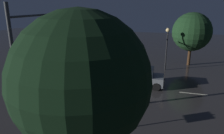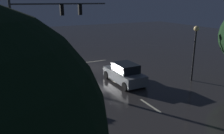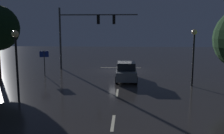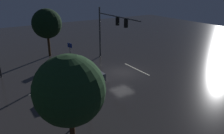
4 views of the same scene
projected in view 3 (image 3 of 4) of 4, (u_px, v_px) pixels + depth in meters
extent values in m
plane|color=#2D2B2B|center=(120.00, 71.00, 28.17)|extent=(80.00, 80.00, 0.00)
cylinder|color=#383A3D|center=(60.00, 39.00, 28.97)|extent=(0.22, 0.22, 7.15)
cylinder|color=#383A3D|center=(98.00, 15.00, 28.31)|extent=(9.03, 0.14, 0.14)
cube|color=black|center=(98.00, 20.00, 28.39)|extent=(0.32, 0.36, 1.00)
sphere|color=black|center=(98.00, 17.00, 28.53)|extent=(0.20, 0.20, 0.20)
sphere|color=black|center=(99.00, 20.00, 28.58)|extent=(0.20, 0.20, 0.20)
sphere|color=#19F24C|center=(99.00, 23.00, 28.63)|extent=(0.20, 0.20, 0.20)
cube|color=black|center=(114.00, 20.00, 28.29)|extent=(0.32, 0.36, 1.00)
sphere|color=black|center=(114.00, 17.00, 28.43)|extent=(0.20, 0.20, 0.20)
sphere|color=black|center=(114.00, 20.00, 28.48)|extent=(0.20, 0.20, 0.20)
sphere|color=#19F24C|center=(114.00, 23.00, 28.53)|extent=(0.20, 0.20, 0.20)
cube|color=beige|center=(119.00, 77.00, 24.22)|extent=(0.16, 2.20, 0.01)
cube|color=beige|center=(117.00, 93.00, 18.30)|extent=(0.16, 2.20, 0.01)
cube|color=beige|center=(113.00, 123.00, 12.37)|extent=(0.16, 2.20, 0.01)
cube|color=beige|center=(121.00, 68.00, 30.30)|extent=(5.00, 0.16, 0.01)
cube|color=slate|center=(126.00, 74.00, 22.71)|extent=(1.85, 4.32, 0.80)
cube|color=black|center=(126.00, 66.00, 22.41)|extent=(1.62, 2.12, 0.68)
cylinder|color=black|center=(117.00, 73.00, 24.37)|extent=(0.23, 0.68, 0.68)
cylinder|color=black|center=(134.00, 74.00, 24.30)|extent=(0.23, 0.68, 0.68)
cylinder|color=black|center=(117.00, 80.00, 21.21)|extent=(0.23, 0.68, 0.68)
cylinder|color=black|center=(136.00, 80.00, 21.14)|extent=(0.23, 0.68, 0.68)
sphere|color=#F9EFC6|center=(119.00, 69.00, 24.83)|extent=(0.20, 0.20, 0.20)
sphere|color=#F9EFC6|center=(132.00, 69.00, 24.77)|extent=(0.20, 0.20, 0.20)
cylinder|color=black|center=(193.00, 61.00, 20.05)|extent=(0.14, 0.14, 4.26)
sphere|color=#F9D88C|center=(195.00, 32.00, 19.71)|extent=(0.44, 0.44, 0.44)
cylinder|color=black|center=(17.00, 70.00, 15.72)|extent=(0.14, 0.14, 4.19)
sphere|color=#F9D88C|center=(15.00, 34.00, 15.38)|extent=(0.44, 0.44, 0.44)
cylinder|color=#383A3D|center=(44.00, 63.00, 24.90)|extent=(0.09, 0.09, 2.55)
cube|color=navy|center=(44.00, 54.00, 24.76)|extent=(0.88, 0.30, 0.60)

